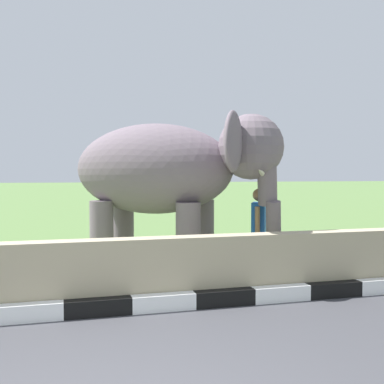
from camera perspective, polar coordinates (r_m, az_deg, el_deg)
The scene contains 4 objects.
striped_curb at distance 6.61m, azimuth -15.34°, elevation -13.70°, with size 16.20×0.20×0.24m.
barrier_parapet at distance 7.21m, azimuth 3.89°, elevation -9.19°, with size 28.00×0.36×1.00m, color tan.
elephant at distance 8.76m, azimuth -2.58°, elevation 2.46°, with size 3.95×3.56×2.99m.
person_handler at distance 8.78m, azimuth 8.11°, elevation -4.36°, with size 0.40×0.62×1.66m.
Camera 1 is at (-0.36, -3.05, 1.92)m, focal length 43.87 mm.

